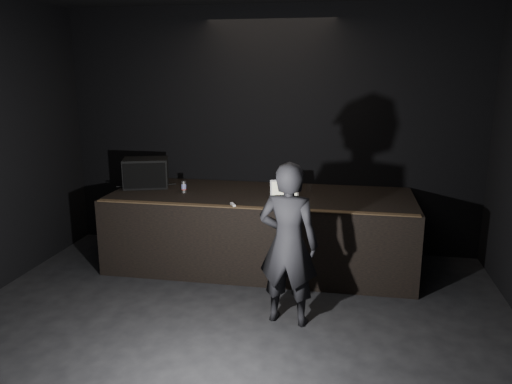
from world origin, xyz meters
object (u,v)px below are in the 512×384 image
object	(u,v)px
beer_can	(184,187)
laptop	(285,196)
stage_monitor	(146,173)
person	(288,244)
stage_riser	(261,230)

from	to	relation	value
beer_can	laptop	bearing A→B (deg)	-8.01
stage_monitor	person	size ratio (longest dim) A/B	0.41
stage_riser	laptop	world-z (taller)	laptop
stage_riser	person	xyz separation A→B (m)	(0.55, -1.52, 0.36)
stage_riser	stage_monitor	xyz separation A→B (m)	(-1.67, 0.13, 0.70)
stage_monitor	beer_can	world-z (taller)	stage_monitor
person	beer_can	bearing A→B (deg)	-33.36
stage_monitor	beer_can	xyz separation A→B (m)	(0.63, -0.23, -0.12)
stage_monitor	beer_can	distance (m)	0.68
laptop	beer_can	bearing A→B (deg)	156.03
stage_monitor	laptop	size ratio (longest dim) A/B	1.63
stage_monitor	beer_can	bearing A→B (deg)	-38.22
stage_monitor	laptop	bearing A→B (deg)	-29.85
beer_can	stage_monitor	bearing A→B (deg)	159.65
stage_riser	laptop	distance (m)	0.74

